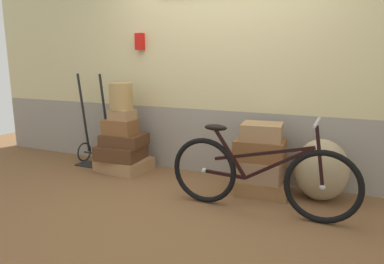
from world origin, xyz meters
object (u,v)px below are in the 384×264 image
object	(u,v)px
luggage_trolley	(95,143)
burlap_sack	(321,170)
suitcase_5	(263,185)
bicycle	(259,176)
suitcase_6	(260,169)
suitcase_8	(262,131)
suitcase_2	(124,140)
suitcase_1	(121,152)
suitcase_3	(120,127)
suitcase_7	(260,150)
suitcase_0	(124,164)
wicker_basket	(121,96)
suitcase_4	(122,115)

from	to	relation	value
luggage_trolley	burlap_sack	bearing A→B (deg)	-1.07
suitcase_5	burlap_sack	world-z (taller)	burlap_sack
bicycle	suitcase_6	bearing A→B (deg)	102.17
suitcase_8	burlap_sack	distance (m)	0.68
suitcase_2	burlap_sack	size ratio (longest dim) A/B	0.82
suitcase_1	burlap_sack	distance (m)	2.32
bicycle	suitcase_1	bearing A→B (deg)	165.72
suitcase_2	suitcase_3	bearing A→B (deg)	-164.99
suitcase_5	luggage_trolley	size ratio (longest dim) A/B	0.44
suitcase_8	luggage_trolley	distance (m)	2.28
suitcase_8	burlap_sack	size ratio (longest dim) A/B	0.65
suitcase_3	suitcase_7	bearing A→B (deg)	-3.80
luggage_trolley	burlap_sack	size ratio (longest dim) A/B	1.96
suitcase_5	burlap_sack	distance (m)	0.60
luggage_trolley	bicycle	bearing A→B (deg)	-14.13
suitcase_7	bicycle	size ratio (longest dim) A/B	0.29
suitcase_0	suitcase_1	xyz separation A→B (m)	(-0.01, -0.04, 0.17)
burlap_sack	bicycle	world-z (taller)	bicycle
suitcase_1	suitcase_8	size ratio (longest dim) A/B	1.32
suitcase_3	burlap_sack	xyz separation A→B (m)	(2.32, 0.06, -0.26)
wicker_basket	burlap_sack	distance (m)	2.39
burlap_sack	bicycle	bearing A→B (deg)	-132.18
suitcase_6	wicker_basket	xyz separation A→B (m)	(-1.71, 0.02, 0.68)
suitcase_4	bicycle	size ratio (longest dim) A/B	0.16
wicker_basket	suitcase_7	bearing A→B (deg)	-0.35
wicker_basket	luggage_trolley	size ratio (longest dim) A/B	0.26
suitcase_4	burlap_sack	distance (m)	2.32
suitcase_7	wicker_basket	world-z (taller)	wicker_basket
suitcase_8	luggage_trolley	size ratio (longest dim) A/B	0.33
suitcase_3	suitcase_5	xyz separation A→B (m)	(1.77, 0.02, -0.49)
suitcase_4	suitcase_7	bearing A→B (deg)	3.93
suitcase_6	suitcase_4	bearing A→B (deg)	-177.94
suitcase_5	burlap_sack	bearing A→B (deg)	-0.54
suitcase_8	bicycle	world-z (taller)	bicycle
suitcase_4	luggage_trolley	bearing A→B (deg)	171.49
suitcase_4	luggage_trolley	world-z (taller)	luggage_trolley
burlap_sack	suitcase_7	bearing A→B (deg)	-173.57
suitcase_7	suitcase_2	bearing A→B (deg)	176.09
suitcase_3	wicker_basket	world-z (taller)	wicker_basket
suitcase_3	suitcase_5	world-z (taller)	suitcase_3
suitcase_1	bicycle	distance (m)	1.89
suitcase_3	suitcase_6	bearing A→B (deg)	-4.01
suitcase_8	wicker_basket	bearing A→B (deg)	173.66
suitcase_4	luggage_trolley	distance (m)	0.71
suitcase_3	suitcase_6	distance (m)	1.76
wicker_basket	luggage_trolley	world-z (taller)	luggage_trolley
suitcase_2	suitcase_0	bearing A→B (deg)	144.15
suitcase_0	suitcase_7	world-z (taller)	suitcase_7
bicycle	suitcase_0	bearing A→B (deg)	164.40
suitcase_3	bicycle	xyz separation A→B (m)	(1.84, -0.48, -0.22)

